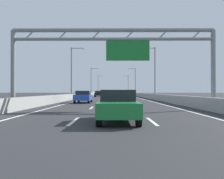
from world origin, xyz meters
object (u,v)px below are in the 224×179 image
object	(u,v)px
black_car	(98,94)
silver_car	(120,92)
streetlamp_left_distant	(99,83)
orange_car	(114,93)
green_car	(118,105)
blue_car	(83,97)
streetlamp_left_mid	(73,70)
streetlamp_right_far	(135,80)
streetlamp_right_distant	(128,83)
streetlamp_right_mid	(154,70)
streetlamp_left_far	(92,80)
white_car	(105,93)
sign_gantry	(115,47)

from	to	relation	value
black_car	silver_car	world-z (taller)	black_car
streetlamp_left_distant	orange_car	size ratio (longest dim) A/B	2.17
silver_car	green_car	distance (m)	119.36
blue_car	orange_car	xyz separation A→B (m)	(3.74, 89.03, -0.00)
streetlamp_left_mid	orange_car	distance (m)	74.31
streetlamp_right_far	orange_car	bearing A→B (deg)	102.01
blue_car	streetlamp_right_distant	bearing A→B (deg)	83.30
streetlamp_left_distant	streetlamp_right_distant	bearing A→B (deg)	0.00
black_car	green_car	xyz separation A→B (m)	(4.00, -50.28, -0.02)
silver_car	streetlamp_right_mid	bearing A→B (deg)	-87.47
streetlamp_left_far	green_car	bearing A→B (deg)	-83.94
green_car	streetlamp_right_distant	bearing A→B (deg)	86.31
streetlamp_left_mid	streetlamp_right_mid	distance (m)	14.93
orange_car	silver_car	world-z (taller)	silver_car
green_car	black_car	bearing A→B (deg)	94.55
blue_car	black_car	bearing A→B (deg)	90.33
streetlamp_left_distant	black_car	size ratio (longest dim) A/B	2.15
streetlamp_right_mid	streetlamp_left_far	bearing A→B (deg)	110.75
silver_car	streetlamp_left_far	bearing A→B (deg)	-103.38
streetlamp_left_distant	silver_car	bearing A→B (deg)	33.51
black_car	green_car	size ratio (longest dim) A/B	1.05
orange_car	streetlamp_right_mid	bearing A→B (deg)	-84.34
streetlamp_right_mid	black_car	world-z (taller)	streetlamp_right_mid
streetlamp_left_far	white_car	world-z (taller)	streetlamp_left_far
silver_car	streetlamp_left_distant	bearing A→B (deg)	-146.49
blue_car	streetlamp_left_mid	bearing A→B (deg)	104.29
sign_gantry	white_car	bearing A→B (deg)	92.62
white_car	sign_gantry	bearing A→B (deg)	-87.38
streetlamp_left_mid	streetlamp_left_distant	size ratio (longest dim) A/B	1.00
streetlamp_left_far	streetlamp_left_distant	world-z (taller)	same
orange_car	green_car	world-z (taller)	orange_car
orange_car	green_car	bearing A→B (deg)	-89.96
sign_gantry	orange_car	bearing A→B (deg)	90.00
black_car	streetlamp_left_distant	bearing A→B (deg)	93.43
streetlamp_left_mid	streetlamp_left_far	world-z (taller)	same
sign_gantry	streetlamp_right_far	distance (m)	65.19
blue_car	streetlamp_right_mid	bearing A→B (deg)	54.10
streetlamp_right_far	green_car	distance (m)	73.04
streetlamp_right_far	green_car	size ratio (longest dim) A/B	2.26
streetlamp_right_mid	silver_car	xyz separation A→B (m)	(-3.80, 86.19, -4.63)
streetlamp_left_distant	white_car	xyz separation A→B (m)	(3.80, -20.71, -4.62)
streetlamp_left_mid	streetlamp_right_mid	bearing A→B (deg)	0.00
streetlamp_right_mid	streetlamp_left_far	distance (m)	42.14
streetlamp_right_far	white_car	xyz separation A→B (m)	(-11.13, 18.70, -4.62)
streetlamp_left_mid	orange_car	world-z (taller)	streetlamp_left_mid
blue_car	orange_car	bearing A→B (deg)	87.60
streetlamp_left_mid	black_car	bearing A→B (deg)	77.83
streetlamp_left_far	orange_car	size ratio (longest dim) A/B	2.17
streetlamp_left_distant	blue_car	bearing A→B (deg)	-87.63
streetlamp_right_distant	white_car	bearing A→B (deg)	-118.26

